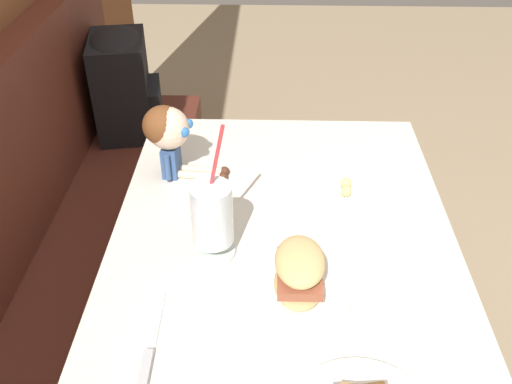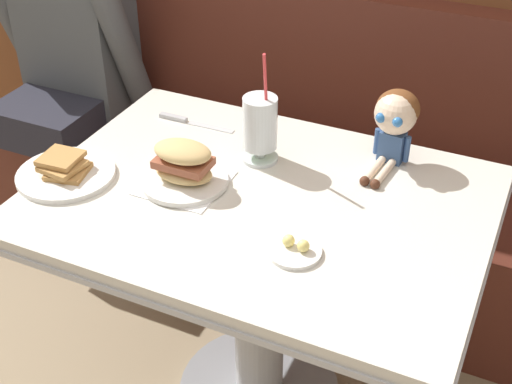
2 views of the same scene
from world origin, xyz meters
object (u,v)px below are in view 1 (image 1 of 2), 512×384
object	(u,v)px
sandwich_plate	(299,279)
butter_knife	(148,355)
milkshake_glass	(212,218)
backpack	(123,82)
butter_saucer	(347,192)
seated_doll	(168,132)

from	to	relation	value
sandwich_plate	butter_knife	bearing A→B (deg)	120.16
milkshake_glass	sandwich_plate	world-z (taller)	milkshake_glass
sandwich_plate	backpack	xyz separation A→B (m)	(1.18, 0.63, -0.13)
butter_saucer	butter_knife	distance (m)	0.66
seated_doll	milkshake_glass	bearing A→B (deg)	-156.02
milkshake_glass	backpack	size ratio (longest dim) A/B	0.78
milkshake_glass	butter_knife	size ratio (longest dim) A/B	1.34
butter_knife	seated_doll	xyz separation A→B (m)	(0.60, 0.04, 0.12)
backpack	butter_saucer	bearing A→B (deg)	-137.21
butter_knife	milkshake_glass	bearing A→B (deg)	-18.52
butter_saucer	backpack	bearing A→B (deg)	42.79
milkshake_glass	backpack	bearing A→B (deg)	22.89
milkshake_glass	butter_saucer	bearing A→B (deg)	-54.33
butter_saucer	butter_knife	xyz separation A→B (m)	(-0.52, 0.42, -0.00)
seated_doll	backpack	size ratio (longest dim) A/B	0.55
milkshake_glass	butter_saucer	xyz separation A→B (m)	(0.23, -0.32, -0.09)
sandwich_plate	butter_saucer	xyz separation A→B (m)	(0.35, -0.14, -0.04)
milkshake_glass	seated_doll	xyz separation A→B (m)	(0.31, 0.14, 0.03)
milkshake_glass	sandwich_plate	xyz separation A→B (m)	(-0.12, -0.18, -0.05)
backpack	sandwich_plate	bearing A→B (deg)	-151.94
sandwich_plate	backpack	size ratio (longest dim) A/B	0.54
butter_saucer	seated_doll	xyz separation A→B (m)	(0.08, 0.46, 0.12)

